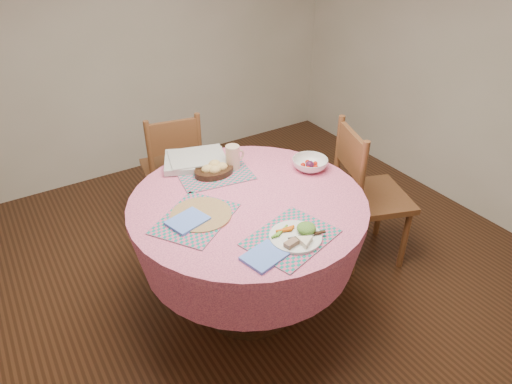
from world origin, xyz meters
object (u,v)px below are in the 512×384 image
chair_back (173,166)px  dinner_plate (298,235)px  dining_table (248,230)px  latte_mug (233,157)px  fruit_bowl (310,164)px  chair_right (366,192)px  bread_bowl (214,169)px  wicker_trivet (201,215)px

chair_back → dinner_plate: (0.01, -1.44, 0.31)m
dining_table → latte_mug: bearing=72.6°
dinner_plate → latte_mug: latte_mug is taller
chair_back → fruit_bowl: 1.10m
chair_back → fruit_bowl: bearing=126.5°
chair_right → chair_back: (-0.87, 1.03, -0.04)m
fruit_bowl → dinner_plate: bearing=-132.7°
chair_right → bread_bowl: size_ratio=4.15×
chair_right → latte_mug: chair_right is taller
dinner_plate → bread_bowl: (-0.04, 0.72, 0.01)m
wicker_trivet → chair_right: bearing=0.1°
wicker_trivet → fruit_bowl: bearing=6.6°
dining_table → chair_back: bearing=89.6°
chair_back → latte_mug: 0.80m
latte_mug → fruit_bowl: size_ratio=0.55×
chair_right → bread_bowl: (-0.90, 0.32, 0.29)m
dinner_plate → fruit_bowl: fruit_bowl is taller
dining_table → bread_bowl: bearing=94.3°
dinner_plate → bread_bowl: 0.73m
wicker_trivet → bread_bowl: bearing=52.8°
wicker_trivet → latte_mug: (0.37, 0.33, 0.07)m
dinner_plate → bread_bowl: bearing=93.5°
dining_table → fruit_bowl: 0.53m
chair_right → bread_bowl: 1.00m
latte_mug → bread_bowl: bearing=-177.5°
chair_back → latte_mug: latte_mug is taller
chair_right → fruit_bowl: bearing=98.2°
bread_bowl → fruit_bowl: bearing=-25.4°
fruit_bowl → chair_right: bearing=-11.7°
dinner_plate → bread_bowl: size_ratio=1.07×
dinner_plate → fruit_bowl: (0.45, 0.49, 0.01)m
chair_right → chair_back: chair_right is taller
dining_table → fruit_bowl: bearing=10.4°
bread_bowl → latte_mug: bearing=2.5°
wicker_trivet → chair_back: bearing=75.1°
latte_mug → fruit_bowl: bearing=-33.1°
wicker_trivet → latte_mug: bearing=41.4°
dining_table → wicker_trivet: 0.33m
chair_right → wicker_trivet: chair_right is taller
latte_mug → wicker_trivet: bearing=-138.6°
dining_table → wicker_trivet: wicker_trivet is taller
wicker_trivet → fruit_bowl: (0.74, 0.09, 0.03)m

